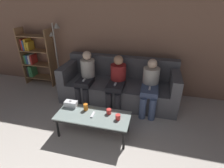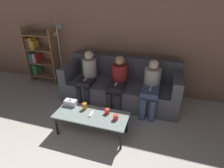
% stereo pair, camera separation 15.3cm
% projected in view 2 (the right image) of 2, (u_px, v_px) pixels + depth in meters
% --- Properties ---
extents(wall_back, '(12.00, 0.06, 2.60)m').
position_uv_depth(wall_back, '(127.00, 38.00, 3.97)').
color(wall_back, '#8C6651').
rests_on(wall_back, ground_plane).
extents(couch, '(2.51, 0.94, 0.93)m').
position_uv_depth(couch, '(121.00, 86.00, 3.95)').
color(couch, '#515156').
rests_on(couch, ground_plane).
extents(coffee_table, '(1.23, 0.51, 0.40)m').
position_uv_depth(coffee_table, '(91.00, 116.00, 2.91)').
color(coffee_table, '#8C9E99').
rests_on(coffee_table, ground_plane).
extents(cup_near_left, '(0.08, 0.08, 0.09)m').
position_uv_depth(cup_near_left, '(116.00, 117.00, 2.76)').
color(cup_near_left, red).
rests_on(cup_near_left, coffee_table).
extents(cup_near_right, '(0.08, 0.08, 0.09)m').
position_uv_depth(cup_near_right, '(107.00, 111.00, 2.90)').
color(cup_near_right, red).
rests_on(cup_near_right, coffee_table).
extents(cup_far_center, '(0.08, 0.08, 0.12)m').
position_uv_depth(cup_far_center, '(85.00, 106.00, 3.01)').
color(cup_far_center, orange).
rests_on(cup_far_center, coffee_table).
extents(tissue_box, '(0.22, 0.12, 0.13)m').
position_uv_depth(tissue_box, '(71.00, 102.00, 3.13)').
color(tissue_box, white).
rests_on(tissue_box, coffee_table).
extents(game_remote, '(0.04, 0.15, 0.02)m').
position_uv_depth(game_remote, '(91.00, 114.00, 2.89)').
color(game_remote, white).
rests_on(game_remote, coffee_table).
extents(bookshelf, '(0.83, 0.32, 1.46)m').
position_uv_depth(bookshelf, '(39.00, 56.00, 4.65)').
color(bookshelf, '#9E754C').
rests_on(bookshelf, ground_plane).
extents(standing_lamp, '(0.31, 0.26, 1.64)m').
position_uv_depth(standing_lamp, '(60.00, 50.00, 4.20)').
color(standing_lamp, gray).
rests_on(standing_lamp, ground_plane).
extents(seated_person_left_end, '(0.31, 0.63, 1.13)m').
position_uv_depth(seated_person_left_end, '(88.00, 75.00, 3.81)').
color(seated_person_left_end, '#28282D').
rests_on(seated_person_left_end, ground_plane).
extents(seated_person_mid_left, '(0.33, 0.69, 1.08)m').
position_uv_depth(seated_person_mid_left, '(118.00, 80.00, 3.63)').
color(seated_person_mid_left, '#28282D').
rests_on(seated_person_mid_left, ground_plane).
extents(seated_person_mid_right, '(0.33, 0.72, 1.06)m').
position_uv_depth(seated_person_mid_right, '(151.00, 85.00, 3.45)').
color(seated_person_mid_right, '#47567A').
rests_on(seated_person_mid_right, ground_plane).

